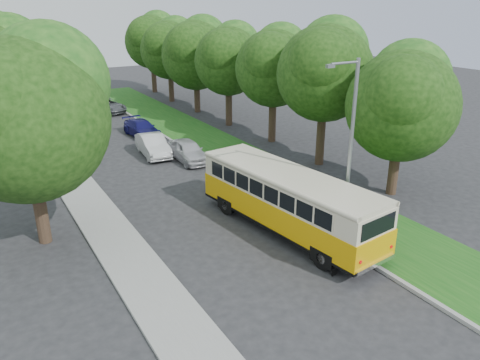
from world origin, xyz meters
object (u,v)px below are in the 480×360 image
car_blue (142,129)px  car_grey (107,106)px  vintage_bus (288,202)px  car_silver (188,151)px  car_white (153,145)px  lamppost_near (349,146)px  lamppost_far (49,99)px

car_blue → car_grey: size_ratio=0.96×
vintage_bus → car_silver: (0.39, 11.74, -0.78)m
car_blue → car_grey: car_blue is taller
car_blue → car_grey: 9.87m
vintage_bus → car_white: (-1.19, 14.11, -0.76)m
lamppost_near → car_grey: size_ratio=1.73×
car_silver → car_white: bearing=124.4°
lamppost_far → car_silver: size_ratio=1.79×
lamppost_near → car_blue: bearing=95.5°
car_silver → car_grey: (-0.51, 17.26, -0.07)m
lamppost_far → vintage_bus: size_ratio=0.75×
lamppost_far → vintage_bus: bearing=-67.0°
lamppost_near → car_white: bearing=100.7°
car_white → car_grey: size_ratio=0.95×
car_white → lamppost_far: bearing=161.3°
car_silver → car_grey: size_ratio=0.91×
car_white → car_blue: (0.99, 5.02, -0.08)m
lamppost_near → vintage_bus: size_ratio=0.80×
vintage_bus → car_blue: (-0.20, 19.13, -0.85)m
car_grey → vintage_bus: bearing=-102.2°
car_white → car_grey: car_white is taller
lamppost_near → car_blue: lamppost_near is taller
car_white → car_grey: 14.93m
lamppost_near → car_silver: size_ratio=1.91×
car_silver → car_blue: car_silver is taller
lamppost_far → car_blue: 8.08m
lamppost_near → vintage_bus: lamppost_near is taller
lamppost_far → car_silver: (7.48, -5.01, -3.40)m
lamppost_near → lamppost_far: size_ratio=1.07×
vintage_bus → car_blue: 19.15m
lamppost_near → lamppost_far: 20.53m
car_white → car_blue: bearing=84.2°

